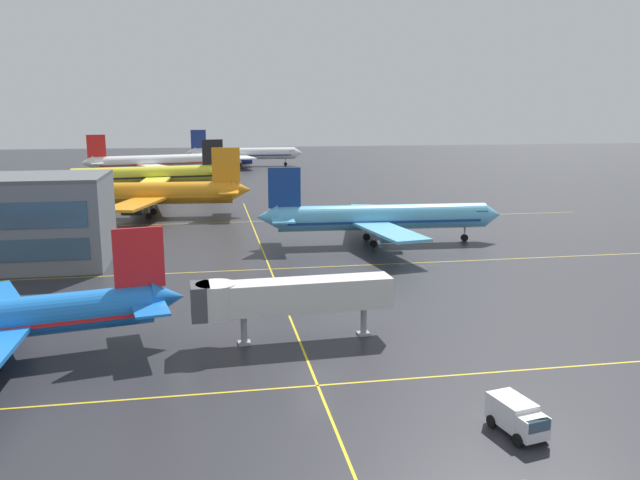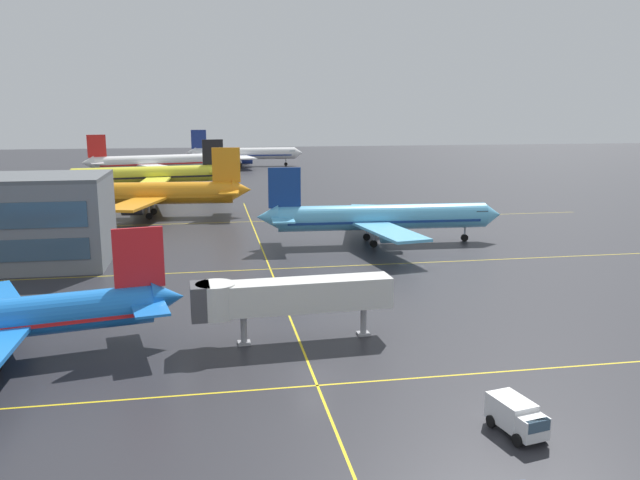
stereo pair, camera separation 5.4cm
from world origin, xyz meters
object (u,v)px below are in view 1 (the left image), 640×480
airliner_far_right_stand (153,162)px  service_truck_red_van (517,416)px  airliner_distant_taxiway (244,154)px  airliner_second_row (380,218)px  jet_bridge (278,297)px  airliner_far_left_stand (149,175)px  airliner_third_row (142,194)px

airliner_far_right_stand → service_truck_red_van: size_ratio=9.22×
airliner_distant_taxiway → airliner_far_right_stand: bearing=-132.3°
airliner_second_row → jet_bridge: 43.49m
airliner_far_left_stand → airliner_far_right_stand: 38.01m
airliner_third_row → service_truck_red_van: 94.16m
jet_bridge → airliner_distant_taxiway: bearing=87.6°
airliner_far_right_stand → jet_bridge: bearing=-81.5°
airliner_far_left_stand → jet_bridge: bearing=-79.6°
airliner_second_row → service_truck_red_van: (-6.73, -57.59, -2.81)m
airliner_far_left_stand → airliner_far_right_stand: bearing=93.3°
service_truck_red_van → airliner_third_row: bearing=109.1°
airliner_second_row → airliner_far_left_stand: 78.26m
airliner_third_row → service_truck_red_van: airliner_third_row is taller
airliner_second_row → airliner_far_right_stand: airliner_far_right_stand is taller
airliner_third_row → airliner_far_left_stand: (-1.56, 36.45, -0.11)m
airliner_far_right_stand → airliner_distant_taxiway: (29.10, 32.01, 0.02)m
airliner_third_row → jet_bridge: size_ratio=2.36×
airliner_far_right_stand → service_truck_red_van: bearing=-78.0°
airliner_second_row → airliner_distant_taxiway: size_ratio=0.91×
airliner_second_row → airliner_far_right_stand: bearing=111.4°
airliner_distant_taxiway → airliner_second_row: bearing=-84.9°
airliner_third_row → airliner_distant_taxiway: (25.35, 106.40, -0.02)m
airliner_far_left_stand → service_truck_red_van: 129.51m
service_truck_red_van → airliner_far_right_stand: bearing=102.0°
airliner_third_row → service_truck_red_van: (30.87, -88.90, -3.23)m
airliner_third_row → jet_bridge: 72.37m
airliner_far_left_stand → airliner_far_right_stand: size_ratio=1.00×
airliner_third_row → airliner_distant_taxiway: airliner_third_row is taller
airliner_far_right_stand → jet_bridge: airliner_far_right_stand is taller
airliner_third_row → airliner_distant_taxiway: 109.38m
airliner_distant_taxiway → jet_bridge: bearing=-92.4°
airliner_far_left_stand → service_truck_red_van: size_ratio=9.22×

